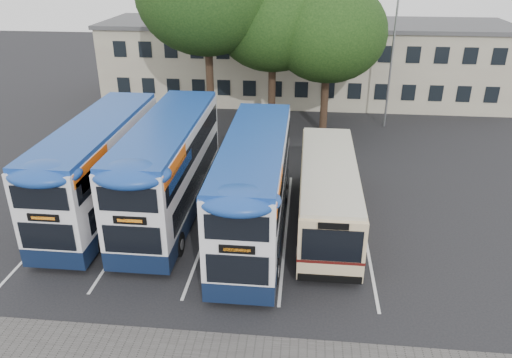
{
  "coord_description": "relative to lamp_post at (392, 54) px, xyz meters",
  "views": [
    {
      "loc": [
        0.4,
        -14.57,
        11.54
      ],
      "look_at": [
        -1.63,
        5.0,
        2.4
      ],
      "focal_mm": 35.0,
      "sensor_mm": 36.0,
      "label": 1
    }
  ],
  "objects": [
    {
      "name": "bus_dd_mid",
      "position": [
        -11.73,
        -13.97,
        -2.58
      ],
      "size": [
        2.64,
        10.9,
        4.54
      ],
      "color": "#0F1B37",
      "rests_on": "ground"
    },
    {
      "name": "tree_mid",
      "position": [
        -7.96,
        -1.34,
        2.21
      ],
      "size": [
        7.61,
        7.61,
        10.55
      ],
      "color": "black",
      "rests_on": "ground"
    },
    {
      "name": "bus_dd_right",
      "position": [
        -7.64,
        -15.5,
        -2.64
      ],
      "size": [
        2.58,
        10.64,
        4.43
      ],
      "color": "#0F1B37",
      "rests_on": "ground"
    },
    {
      "name": "ground",
      "position": [
        -6.0,
        -19.97,
        -5.08
      ],
      "size": [
        120.0,
        120.0,
        0.0
      ],
      "primitive_type": "plane",
      "color": "black",
      "rests_on": "ground"
    },
    {
      "name": "bay_lines",
      "position": [
        -9.75,
        -14.97,
        -5.08
      ],
      "size": [
        14.12,
        11.0,
        0.01
      ],
      "color": "silver",
      "rests_on": "ground"
    },
    {
      "name": "depot_building",
      "position": [
        -6.0,
        7.02,
        -1.93
      ],
      "size": [
        32.4,
        8.4,
        6.2
      ],
      "color": "#A59885",
      "rests_on": "ground"
    },
    {
      "name": "lamp_post",
      "position": [
        0.0,
        0.0,
        0.0
      ],
      "size": [
        0.25,
        1.05,
        9.06
      ],
      "color": "gray",
      "rests_on": "ground"
    },
    {
      "name": "tree_right",
      "position": [
        -4.39,
        -1.8,
        1.6
      ],
      "size": [
        7.41,
        7.41,
        9.85
      ],
      "color": "black",
      "rests_on": "ground"
    },
    {
      "name": "bus_dd_left",
      "position": [
        -14.99,
        -14.13,
        -2.64
      ],
      "size": [
        2.58,
        10.65,
        4.44
      ],
      "color": "#0F1B37",
      "rests_on": "ground"
    },
    {
      "name": "bus_single",
      "position": [
        -4.45,
        -14.16,
        -3.41
      ],
      "size": [
        2.52,
        9.92,
        2.96
      ],
      "color": "beige",
      "rests_on": "ground"
    }
  ]
}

